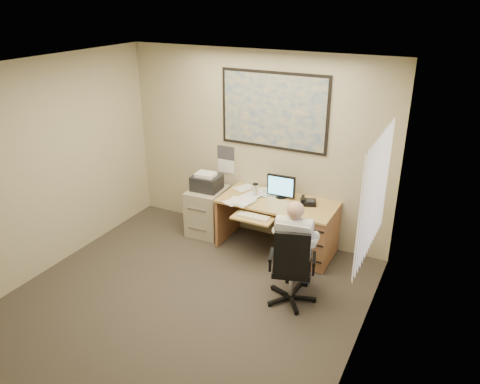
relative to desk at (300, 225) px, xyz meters
The scene contains 8 objects.
room_shell 2.26m from the desk, 113.68° to the right, with size 4.00×4.50×2.70m.
desk is the anchor object (origin of this frame).
world_map 1.60m from the desk, 149.96° to the left, with size 1.56×0.03×1.06m, color #1E4C93.
wall_calendar 1.51m from the desk, 165.59° to the left, with size 0.28×0.01×0.42m, color white.
window_blinds 1.93m from the desk, 43.97° to the right, with size 0.06×1.40×1.30m, color beige, non-canonical shape.
filing_cabinet 1.46m from the desk, behind, with size 0.53×0.62×0.97m.
office_chair 1.14m from the desk, 75.84° to the right, with size 0.75×0.75×1.01m.
person 1.08m from the desk, 74.11° to the right, with size 0.53×0.75×1.27m, color silver, non-canonical shape.
Camera 1 is at (2.67, -3.56, 3.40)m, focal length 35.00 mm.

